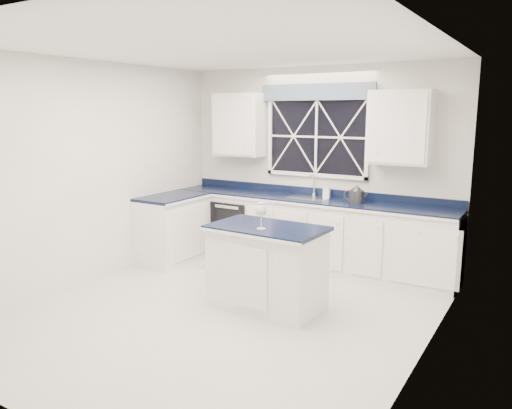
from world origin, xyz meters
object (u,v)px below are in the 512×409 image
Objects in this scene: island at (267,267)px; soap_bottle at (327,190)px; dishwasher at (240,226)px; kettle at (356,195)px; faucet at (314,185)px; wine_glass at (261,211)px.

island is 1.87m from soap_bottle.
kettle is at bearing 0.20° from dishwasher.
soap_bottle is (0.20, -0.02, -0.06)m from faucet.
faucet reaches higher than wine_glass.
soap_bottle is (-0.09, 1.78, 0.58)m from island.
kettle reaches higher than soap_bottle.
island is at bearing -87.00° from soap_bottle.
kettle is (0.39, 1.61, 0.59)m from island.
soap_bottle is at bearing -4.54° from faucet.
dishwasher is 4.25× the size of soap_bottle.
faucet is 1.93m from island.
dishwasher is 2.12m from island.
dishwasher is 1.46m from soap_bottle.
faucet is 1.57× the size of soap_bottle.
kettle is 0.51m from soap_bottle.
faucet is at bearing 157.75° from kettle.
dishwasher is at bearing 133.05° from island.
faucet is 1.97m from wine_glass.
wine_glass is (-0.38, -1.75, 0.05)m from kettle.
kettle is at bearing 78.27° from island.
kettle reaches higher than island.
faucet reaches higher than kettle.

